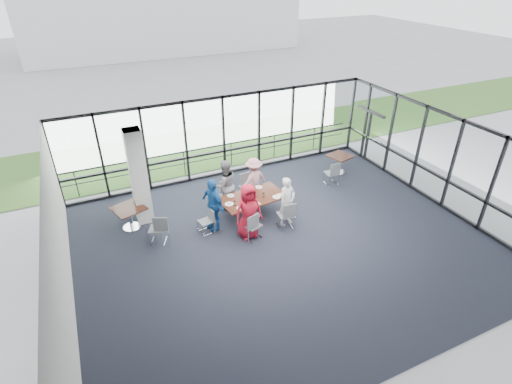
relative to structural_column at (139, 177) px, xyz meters
name	(u,v)px	position (x,y,z in m)	size (l,w,h in m)	color
floor	(284,242)	(3.60, -3.00, -1.61)	(12.00, 10.00, 0.02)	#212431
ceiling	(288,146)	(3.60, -3.00, 1.60)	(12.00, 10.00, 0.04)	white
wall_left	(59,253)	(-2.40, -3.00, 0.00)	(0.10, 10.00, 3.20)	silver
wall_front	(412,322)	(3.60, -8.00, 0.00)	(12.00, 0.10, 3.20)	silver
curtain_wall_back	(224,136)	(3.60, 2.00, 0.00)	(12.00, 0.10, 3.20)	white
curtain_wall_right	(440,159)	(9.60, -3.00, 0.00)	(0.10, 10.00, 3.20)	white
exit_door	(368,136)	(9.60, 0.75, -0.55)	(0.12, 1.60, 2.10)	black
structural_column	(139,177)	(0.00, 0.00, 0.00)	(0.50, 0.50, 3.20)	white
apron	(190,132)	(3.60, 7.00, -1.62)	(80.00, 70.00, 0.02)	gray
grass_strip	(202,146)	(3.60, 5.00, -1.59)	(80.00, 5.00, 0.01)	#3C6323
hangar_main	(160,15)	(7.60, 29.00, 1.40)	(24.00, 10.00, 6.00)	silver
guard_rail	(220,156)	(3.60, 2.60, -1.10)	(0.06, 0.06, 12.00)	#2D2D33
main_table	(252,200)	(3.31, -1.29, -0.96)	(2.27, 1.42, 0.75)	#3D1E11
side_table_left	(129,211)	(-0.50, -0.25, -0.96)	(1.15, 1.15, 0.75)	#3D1E11
side_table_right	(340,158)	(7.81, 0.16, -0.97)	(1.02, 1.02, 0.75)	#3D1E11
diner_near_left	(248,211)	(2.75, -2.25, -0.69)	(0.89, 0.58, 1.81)	#B21226
diner_near_right	(287,202)	(4.15, -2.14, -0.77)	(0.61, 0.44, 1.66)	silver
diner_far_left	(225,185)	(2.70, -0.42, -0.70)	(0.88, 0.54, 1.81)	slate
diner_far_right	(254,179)	(3.82, -0.30, -0.79)	(1.04, 0.54, 1.61)	#CC848D
diner_end	(213,205)	(1.92, -1.39, -0.72)	(1.04, 0.57, 1.77)	#1A569C
chair_main_nl	(252,225)	(2.82, -2.40, -1.13)	(0.46, 0.46, 0.93)	slate
chair_main_nr	(285,215)	(4.01, -2.30, -1.13)	(0.46, 0.46, 0.93)	slate
chair_main_fl	(226,195)	(2.75, -0.32, -1.15)	(0.44, 0.44, 0.89)	slate
chair_main_fr	(247,187)	(3.64, -0.09, -1.16)	(0.43, 0.43, 0.88)	slate
chair_main_end	(206,221)	(1.61, -1.51, -1.19)	(0.40, 0.40, 0.81)	slate
chair_spare_la	(157,229)	(0.12, -1.37, -1.12)	(0.47, 0.47, 0.95)	slate
chair_spare_lb	(141,200)	(0.02, 0.57, -1.15)	(0.44, 0.44, 0.89)	slate
chair_spare_r	(331,173)	(6.98, -0.50, -1.15)	(0.44, 0.44, 0.91)	slate
plate_nl	(241,208)	(2.71, -1.75, -0.84)	(0.27, 0.27, 0.01)	white
plate_nr	(277,197)	(4.03, -1.63, -0.84)	(0.27, 0.27, 0.01)	white
plate_fl	(231,196)	(2.70, -0.92, -0.84)	(0.24, 0.24, 0.01)	white
plate_fr	(259,187)	(3.78, -0.80, -0.84)	(0.24, 0.24, 0.01)	white
plate_end	(229,204)	(2.46, -1.39, -0.84)	(0.28, 0.28, 0.01)	white
tumbler_a	(247,201)	(3.01, -1.55, -0.78)	(0.07, 0.07, 0.14)	white
tumbler_b	(263,195)	(3.64, -1.45, -0.77)	(0.08, 0.08, 0.15)	white
tumbler_c	(247,191)	(3.26, -0.97, -0.78)	(0.07, 0.07, 0.13)	white
tumbler_d	(235,203)	(2.61, -1.51, -0.78)	(0.07, 0.07, 0.14)	white
menu_a	(256,204)	(3.23, -1.72, -0.85)	(0.31, 0.22, 0.00)	beige
menu_b	(282,195)	(4.26, -1.56, -0.85)	(0.30, 0.21, 0.00)	beige
menu_c	(248,190)	(3.37, -0.83, -0.85)	(0.31, 0.21, 0.00)	beige
condiment_caddy	(253,194)	(3.39, -1.16, -0.83)	(0.10, 0.07, 0.04)	black
ketchup_bottle	(252,194)	(3.32, -1.23, -0.76)	(0.06, 0.06, 0.18)	#9A0200
green_bottle	(253,193)	(3.38, -1.21, -0.75)	(0.05, 0.05, 0.20)	#267E36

